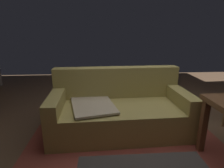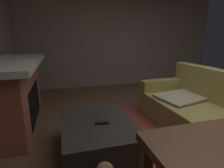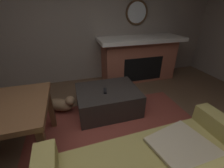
# 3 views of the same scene
# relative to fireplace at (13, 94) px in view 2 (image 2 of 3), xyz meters

# --- Properties ---
(floor) EXTENTS (8.29, 8.29, 0.00)m
(floor) POSITION_rel_fireplace_xyz_m (1.41, 2.33, -0.53)
(floor) COLOR brown
(wall_left) EXTENTS (0.12, 5.82, 2.78)m
(wall_left) POSITION_rel_fireplace_xyz_m (-2.04, 2.33, 0.86)
(wall_left) COLOR gray
(wall_left) RESTS_ON ground
(area_rug) EXTENTS (2.60, 2.00, 0.01)m
(area_rug) POSITION_rel_fireplace_xyz_m (1.08, 1.84, -0.52)
(area_rug) COLOR brown
(area_rug) RESTS_ON ground
(fireplace) EXTENTS (1.98, 0.76, 1.04)m
(fireplace) POSITION_rel_fireplace_xyz_m (0.00, 0.00, 0.00)
(fireplace) COLOR #9E5642
(fireplace) RESTS_ON ground
(couch) EXTENTS (2.00, 1.01, 0.91)m
(couch) POSITION_rel_fireplace_xyz_m (1.02, 2.66, -0.21)
(couch) COLOR #9E8E4C
(couch) RESTS_ON ground
(ottoman_coffee_table) EXTENTS (1.04, 0.81, 0.42)m
(ottoman_coffee_table) POSITION_rel_fireplace_xyz_m (1.08, 1.09, -0.32)
(ottoman_coffee_table) COLOR #2D2826
(ottoman_coffee_table) RESTS_ON ground
(tv_remote) EXTENTS (0.08, 0.17, 0.02)m
(tv_remote) POSITION_rel_fireplace_xyz_m (1.13, 1.13, -0.10)
(tv_remote) COLOR black
(tv_remote) RESTS_ON ottoman_coffee_table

